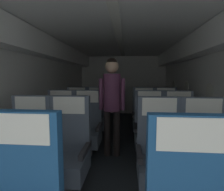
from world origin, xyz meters
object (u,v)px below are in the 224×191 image
at_px(seat_b_left_window, 28,151).
at_px(flight_attendant, 112,96).
at_px(seat_b_right_window, 159,156).
at_px(seat_d_right_window, 144,117).
at_px(seat_d_left_aisle, 97,116).
at_px(seat_c_right_window, 149,130).
at_px(seat_d_left_window, 76,116).
at_px(seat_c_right_aisle, 179,131).
at_px(seat_b_left_aisle, 68,152).
at_px(seat_d_right_aisle, 166,117).
at_px(seat_b_right_aisle, 205,158).
at_px(seat_c_left_aisle, 87,128).
at_px(seat_c_left_window, 60,128).

height_order(seat_b_left_window, flight_attendant, flight_attendant).
height_order(seat_b_left_window, seat_b_right_window, same).
bearing_deg(seat_d_right_window, seat_d_left_aisle, 178.89).
height_order(seat_c_right_window, seat_d_left_window, same).
bearing_deg(seat_b_right_window, seat_c_right_aisle, 62.79).
xyz_separation_m(seat_b_left_aisle, seat_c_right_aisle, (1.52, 0.92, 0.00)).
bearing_deg(flight_attendant, seat_b_right_window, 125.07).
bearing_deg(seat_d_right_aisle, seat_b_right_aisle, -90.28).
relative_size(seat_d_right_aisle, seat_d_right_window, 1.00).
xyz_separation_m(seat_b_right_aisle, seat_c_right_window, (-0.46, 0.95, 0.00)).
bearing_deg(flight_attendant, seat_b_right_aisle, 140.98).
bearing_deg(seat_b_left_window, seat_d_left_aisle, 75.68).
bearing_deg(seat_d_left_aisle, seat_b_right_window, -61.42).
distance_m(seat_b_left_aisle, seat_d_left_window, 1.92).
relative_size(seat_d_left_aisle, flight_attendant, 0.67).
bearing_deg(seat_b_left_window, seat_c_right_aisle, 25.14).
height_order(seat_d_left_aisle, seat_d_right_aisle, same).
height_order(seat_b_left_aisle, seat_c_left_aisle, same).
bearing_deg(seat_c_left_window, seat_c_right_window, 0.61).
relative_size(seat_c_left_window, flight_attendant, 0.67).
height_order(seat_b_left_window, seat_d_right_aisle, same).
relative_size(seat_b_right_aisle, seat_d_left_aisle, 1.00).
bearing_deg(flight_attendant, seat_d_left_window, -43.46).
xyz_separation_m(seat_b_left_aisle, seat_c_left_aisle, (0.01, 0.92, 0.00)).
height_order(seat_d_right_aisle, seat_d_right_window, same).
distance_m(seat_b_right_window, seat_c_right_aisle, 1.05).
relative_size(seat_b_right_aisle, seat_b_right_window, 1.00).
bearing_deg(seat_b_left_window, seat_d_right_aisle, 43.24).
bearing_deg(seat_b_left_aisle, seat_d_left_aisle, 89.68).
distance_m(seat_b_right_aisle, seat_d_left_aisle, 2.41).
xyz_separation_m(seat_c_left_aisle, seat_d_right_aisle, (1.51, 0.94, 0.00)).
height_order(seat_b_left_window, seat_c_left_window, same).
relative_size(seat_c_left_window, seat_d_left_window, 1.00).
distance_m(seat_d_left_aisle, seat_d_right_window, 1.03).
xyz_separation_m(seat_b_left_window, seat_c_right_window, (1.52, 0.94, 0.00)).
bearing_deg(seat_c_left_window, seat_c_left_aisle, 1.11).
bearing_deg(seat_d_left_aisle, seat_d_right_aisle, -0.39).
height_order(seat_b_right_aisle, seat_c_left_aisle, same).
xyz_separation_m(seat_c_left_window, seat_c_right_aisle, (1.98, 0.01, 0.00)).
height_order(seat_b_right_window, seat_c_right_aisle, same).
distance_m(seat_b_left_window, flight_attendant, 1.42).
bearing_deg(seat_c_right_window, seat_c_right_aisle, -0.78).
bearing_deg(seat_d_right_aisle, seat_d_left_window, 179.65).
bearing_deg(seat_b_left_aisle, seat_b_right_window, -0.91).
bearing_deg(seat_d_right_window, seat_c_right_window, -89.90).
bearing_deg(seat_b_left_aisle, flight_attendant, 65.40).
distance_m(seat_b_left_aisle, seat_b_right_aisle, 1.51).
relative_size(seat_c_left_aisle, seat_c_right_aisle, 1.00).
distance_m(seat_c_left_aisle, seat_c_right_aisle, 1.51).
height_order(seat_b_right_window, seat_d_left_aisle, same).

